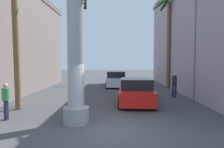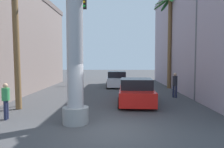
% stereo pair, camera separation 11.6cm
% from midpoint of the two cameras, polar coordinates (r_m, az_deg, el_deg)
% --- Properties ---
extents(ground_plane, '(87.47, 87.47, 0.00)m').
position_cam_midpoint_polar(ground_plane, '(18.16, 0.06, -4.83)').
color(ground_plane, '#424244').
extents(street_lamp, '(2.37, 0.28, 7.22)m').
position_cam_midpoint_polar(street_lamp, '(15.30, 19.60, 9.72)').
color(street_lamp, '#59595E').
rests_on(street_lamp, ground).
extents(traffic_light_mast, '(4.66, 0.32, 6.42)m').
position_cam_midpoint_polar(traffic_light_mast, '(13.18, -18.78, 11.20)').
color(traffic_light_mast, '#333333').
rests_on(traffic_light_mast, ground).
extents(car_lead, '(2.26, 4.73, 1.56)m').
position_cam_midpoint_polar(car_lead, '(13.54, 6.00, -4.73)').
color(car_lead, black).
rests_on(car_lead, ground).
extents(car_far, '(2.10, 4.42, 1.56)m').
position_cam_midpoint_polar(car_far, '(22.03, 0.82, -1.42)').
color(car_far, black).
rests_on(car_far, ground).
extents(palm_tree_near_left, '(2.70, 2.86, 8.17)m').
position_cam_midpoint_polar(palm_tree_near_left, '(13.10, -24.34, 13.74)').
color(palm_tree_near_left, brown).
rests_on(palm_tree_near_left, ground).
extents(palm_tree_mid_right, '(3.31, 3.29, 8.50)m').
position_cam_midpoint_polar(palm_tree_mid_right, '(21.67, 14.46, 10.82)').
color(palm_tree_mid_right, brown).
rests_on(palm_tree_mid_right, ground).
extents(palm_tree_near_right, '(3.09, 3.22, 9.64)m').
position_cam_midpoint_polar(palm_tree_near_right, '(13.47, 25.86, 16.22)').
color(palm_tree_near_right, brown).
rests_on(palm_tree_near_right, ground).
extents(pedestrian_mid_right, '(0.48, 0.48, 1.76)m').
position_cam_midpoint_polar(pedestrian_mid_right, '(16.23, 15.78, -2.32)').
color(pedestrian_mid_right, '#1E233F').
rests_on(pedestrian_mid_right, ground).
extents(pedestrian_curb_left, '(0.38, 0.38, 1.64)m').
position_cam_midpoint_polar(pedestrian_curb_left, '(10.87, -26.26, -5.76)').
color(pedestrian_curb_left, '#1E233F').
rests_on(pedestrian_curb_left, ground).
extents(pedestrian_far_left, '(0.44, 0.44, 1.73)m').
position_cam_midpoint_polar(pedestrian_far_left, '(22.95, -11.03, -0.61)').
color(pedestrian_far_left, gray).
rests_on(pedestrian_far_left, ground).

